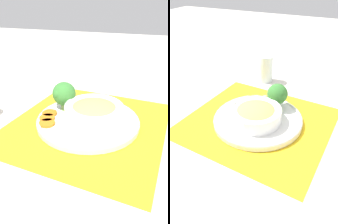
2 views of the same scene
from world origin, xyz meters
TOP-DOWN VIEW (x-y plane):
  - ground_plane at (0.00, 0.00)m, footprint 4.00×4.00m
  - placemat at (0.00, 0.00)m, footprint 0.52×0.49m
  - plate at (0.00, 0.00)m, footprint 0.31×0.31m
  - bowl at (0.00, -0.02)m, footprint 0.18×0.18m
  - broccoli_floret at (0.03, 0.09)m, footprint 0.08×0.08m
  - carrot_slice_near at (-0.01, 0.12)m, footprint 0.05×0.05m
  - carrot_slice_middle at (-0.04, 0.12)m, footprint 0.05×0.05m
  - carrot_slice_far at (-0.07, 0.10)m, footprint 0.05×0.05m

SIDE VIEW (x-z plane):
  - ground_plane at x=0.00m, z-range 0.00..0.00m
  - placemat at x=0.00m, z-range 0.00..0.00m
  - plate at x=0.00m, z-range 0.00..0.03m
  - carrot_slice_near at x=-0.01m, z-range 0.02..0.03m
  - carrot_slice_middle at x=-0.04m, z-range 0.02..0.03m
  - carrot_slice_far at x=-0.07m, z-range 0.02..0.03m
  - bowl at x=0.00m, z-range 0.02..0.08m
  - broccoli_floret at x=0.03m, z-range 0.03..0.12m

